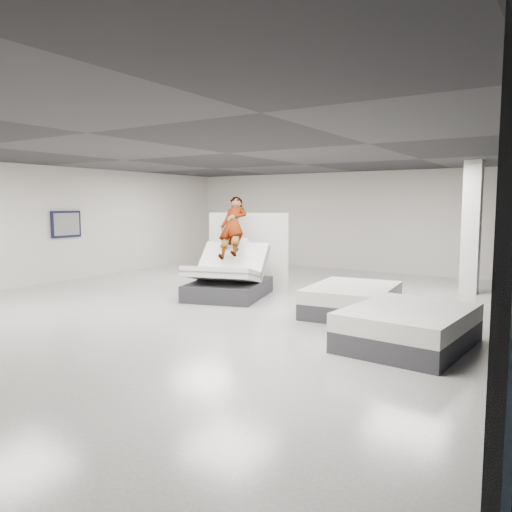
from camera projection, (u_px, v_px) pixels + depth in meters
name	position (u px, v px, depth m)	size (l,w,h in m)	color
room	(228.00, 231.00, 10.38)	(14.00, 14.04, 3.20)	beige
hero_bed	(228.00, 279.00, 11.61)	(2.11, 2.47, 1.35)	#35363A
person	(233.00, 239.00, 11.83)	(0.65, 0.43, 1.79)	slate
remote	(237.00, 250.00, 11.46)	(0.05, 0.14, 0.03)	black
divider_panel	(248.00, 250.00, 12.97)	(2.13, 0.10, 1.94)	white
flat_bed_right_far	(352.00, 300.00, 9.84)	(1.72, 2.19, 0.56)	#35363A
flat_bed_right_near	(409.00, 327.00, 7.60)	(1.81, 2.29, 0.59)	#35363A
flat_bed_left_far	(242.00, 263.00, 16.13)	(2.37, 2.08, 0.54)	#35363A
column	(471.00, 228.00, 12.01)	(0.40, 0.40, 3.20)	white
wall_poster	(66.00, 224.00, 13.97)	(0.06, 0.95, 0.75)	black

